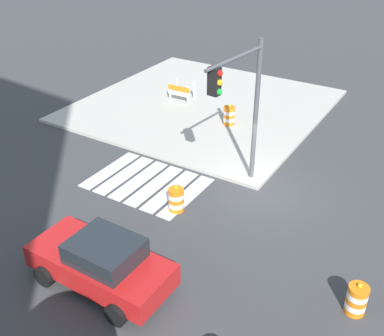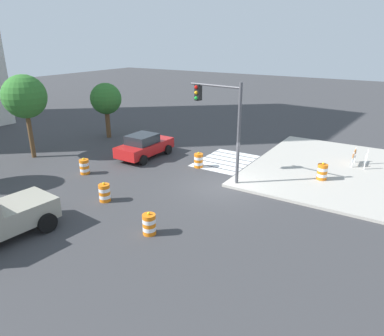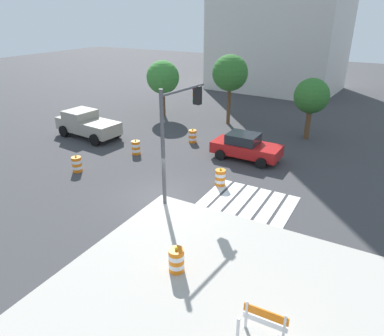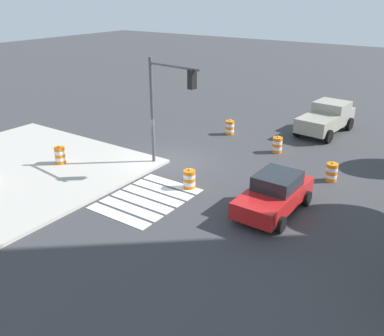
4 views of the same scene
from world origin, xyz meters
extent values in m
plane|color=#38383A|center=(0.00, 0.00, 0.00)|extent=(120.00, 120.00, 0.00)
cube|color=#ADA89E|center=(6.00, -6.00, 0.07)|extent=(12.00, 12.00, 0.15)
cube|color=silver|center=(2.12, 1.80, 0.01)|extent=(0.60, 3.20, 0.02)
cube|color=silver|center=(2.88, 1.80, 0.01)|extent=(0.60, 3.20, 0.02)
cube|color=silver|center=(3.62, 1.80, 0.01)|extent=(0.60, 3.20, 0.02)
cube|color=silver|center=(4.38, 1.80, 0.01)|extent=(0.60, 3.20, 0.02)
cube|color=silver|center=(5.12, 1.80, 0.01)|extent=(0.60, 3.20, 0.02)
cube|color=silver|center=(5.88, 1.80, 0.01)|extent=(0.60, 3.20, 0.02)
cube|color=red|center=(1.83, 6.91, 0.68)|extent=(4.32, 1.89, 0.70)
cube|color=#1E2328|center=(1.58, 6.91, 1.33)|extent=(1.92, 1.62, 0.60)
cylinder|color=black|center=(3.19, 7.85, 0.33)|extent=(0.66, 0.25, 0.66)
cylinder|color=black|center=(3.17, 5.95, 0.33)|extent=(0.66, 0.25, 0.66)
cylinder|color=black|center=(0.49, 7.88, 0.33)|extent=(0.66, 0.25, 0.66)
cylinder|color=black|center=(0.47, 5.98, 0.33)|extent=(0.66, 0.25, 0.66)
cube|color=gray|center=(-8.65, 5.07, 0.87)|extent=(2.67, 2.22, 0.90)
cylinder|color=black|center=(-8.24, 4.01, 0.42)|extent=(0.86, 0.38, 0.84)
cylinder|color=black|center=(-8.06, 6.04, 0.42)|extent=(0.86, 0.38, 0.84)
cylinder|color=orange|center=(2.00, 2.71, 0.09)|extent=(0.56, 0.56, 0.18)
cylinder|color=white|center=(2.00, 2.71, 0.27)|extent=(0.56, 0.56, 0.18)
cylinder|color=orange|center=(2.00, 2.71, 0.45)|extent=(0.56, 0.56, 0.18)
cylinder|color=white|center=(2.00, 2.71, 0.63)|extent=(0.56, 0.56, 0.18)
cylinder|color=orange|center=(2.00, 2.71, 0.81)|extent=(0.56, 0.56, 0.18)
sphere|color=yellow|center=(2.00, 2.71, 0.96)|extent=(0.12, 0.12, 0.12)
cylinder|color=orange|center=(-4.77, 4.14, 0.09)|extent=(0.56, 0.56, 0.18)
cylinder|color=white|center=(-4.77, 4.14, 0.27)|extent=(0.56, 0.56, 0.18)
cylinder|color=orange|center=(-4.77, 4.14, 0.45)|extent=(0.56, 0.56, 0.18)
cylinder|color=white|center=(-4.77, 4.14, 0.63)|extent=(0.56, 0.56, 0.18)
cylinder|color=orange|center=(-4.77, 4.14, 0.81)|extent=(0.56, 0.56, 0.18)
sphere|color=yellow|center=(-4.77, 4.14, 0.96)|extent=(0.12, 0.12, 0.12)
cylinder|color=orange|center=(-2.64, 7.95, 0.09)|extent=(0.56, 0.56, 0.18)
cylinder|color=white|center=(-2.64, 7.95, 0.27)|extent=(0.56, 0.56, 0.18)
cylinder|color=orange|center=(-2.64, 7.95, 0.45)|extent=(0.56, 0.56, 0.18)
cylinder|color=white|center=(-2.64, 7.95, 0.63)|extent=(0.56, 0.56, 0.18)
cylinder|color=orange|center=(-2.64, 7.95, 0.81)|extent=(0.56, 0.56, 0.18)
sphere|color=yellow|center=(-2.64, 7.95, 0.96)|extent=(0.12, 0.12, 0.12)
cylinder|color=orange|center=(-6.09, 0.24, 0.09)|extent=(0.56, 0.56, 0.18)
cylinder|color=white|center=(-6.09, 0.24, 0.27)|extent=(0.56, 0.56, 0.18)
cylinder|color=orange|center=(-6.09, 0.24, 0.45)|extent=(0.56, 0.56, 0.18)
cylinder|color=white|center=(-6.09, 0.24, 0.63)|extent=(0.56, 0.56, 0.18)
cylinder|color=orange|center=(-6.09, 0.24, 0.81)|extent=(0.56, 0.56, 0.18)
sphere|color=yellow|center=(-6.09, 0.24, 0.96)|extent=(0.12, 0.12, 0.12)
cylinder|color=orange|center=(3.65, -4.48, 0.24)|extent=(0.56, 0.56, 0.18)
cylinder|color=white|center=(3.65, -4.48, 0.42)|extent=(0.56, 0.56, 0.18)
cylinder|color=orange|center=(3.65, -4.48, 0.60)|extent=(0.56, 0.56, 0.18)
cylinder|color=white|center=(3.65, -4.48, 0.78)|extent=(0.56, 0.56, 0.18)
cylinder|color=orange|center=(3.65, -4.48, 0.96)|extent=(0.56, 0.56, 0.18)
sphere|color=yellow|center=(3.65, -4.48, 1.11)|extent=(0.12, 0.12, 0.12)
cube|color=silver|center=(6.72, -5.61, 0.65)|extent=(0.07, 0.07, 1.00)
cube|color=silver|center=(6.74, -6.31, 0.65)|extent=(0.07, 0.07, 1.00)
cube|color=silver|center=(7.82, -5.58, 0.65)|extent=(0.07, 0.07, 1.00)
cube|color=silver|center=(7.84, -6.28, 0.65)|extent=(0.07, 0.07, 1.00)
cube|color=orange|center=(7.27, -5.57, 0.90)|extent=(1.30, 0.08, 0.28)
cube|color=white|center=(7.27, -5.57, 0.60)|extent=(1.30, 0.08, 0.20)
cylinder|color=#4C4C51|center=(0.60, -0.60, 2.90)|extent=(0.18, 0.18, 5.50)
cylinder|color=#4C4C51|center=(0.77, 0.99, 5.35)|extent=(0.47, 3.19, 0.12)
cube|color=black|center=(0.90, 2.10, 4.90)|extent=(0.39, 0.32, 0.90)
sphere|color=red|center=(0.71, 2.12, 5.20)|extent=(0.20, 0.20, 0.20)
sphere|color=#F2A514|center=(0.71, 2.12, 4.90)|extent=(0.20, 0.20, 0.20)
sphere|color=green|center=(0.71, 2.12, 4.60)|extent=(0.20, 0.20, 0.20)
cylinder|color=brown|center=(4.28, 12.76, 1.15)|extent=(0.37, 0.37, 2.31)
sphere|color=#2D6B28|center=(4.28, 12.76, 3.17)|extent=(2.47, 2.47, 2.47)
cylinder|color=brown|center=(-2.29, 13.39, 1.58)|extent=(0.29, 0.29, 3.16)
sphere|color=#2D6B28|center=(-2.29, 13.39, 4.16)|extent=(2.83, 2.83, 2.83)
camera|label=1|loc=(-5.75, 14.19, 9.91)|focal=43.81mm
camera|label=2|loc=(-16.23, -8.22, 7.78)|focal=33.27mm
camera|label=3|loc=(9.09, -13.04, 8.70)|focal=33.19mm
camera|label=4|loc=(16.56, 12.95, 8.60)|focal=38.99mm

